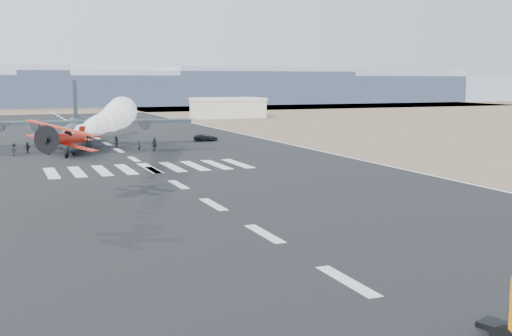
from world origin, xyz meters
TOP-DOWN VIEW (x-y plane):
  - ground at (0.00, 0.00)m, footprint 500.00×500.00m
  - scrub_far at (0.00, 230.00)m, footprint 500.00×80.00m
  - runway_markings at (0.00, 60.00)m, footprint 60.00×260.00m
  - ridge_seg_d at (0.00, 260.00)m, footprint 150.00×50.00m
  - ridge_seg_e at (65.00, 260.00)m, footprint 150.00×50.00m
  - ridge_seg_f at (130.00, 260.00)m, footprint 150.00×50.00m
  - ridge_seg_g at (195.00, 260.00)m, footprint 150.00×50.00m
  - hangar_right at (46.00, 150.00)m, footprint 20.50×12.50m
  - aerobatic_biplane at (-12.57, 25.31)m, footprint 6.39×6.07m
  - smoke_trail at (-3.58, 52.47)m, footprint 12.67×33.41m
  - transport_aircraft at (-5.85, 80.08)m, footprint 38.37×31.48m
  - support_vehicle at (17.79, 82.52)m, footprint 4.76×2.70m
  - crew_a at (5.96, 72.60)m, footprint 0.76×0.66m
  - crew_b at (-11.36, 75.23)m, footprint 1.05×0.84m
  - crew_c at (-15.68, 71.02)m, footprint 1.04×1.35m
  - crew_d at (5.10, 69.53)m, footprint 1.01×1.24m
  - crew_e at (-10.88, 70.51)m, footprint 0.86×0.96m
  - crew_f at (-13.64, 73.98)m, footprint 1.08×1.61m
  - crew_g at (2.71, 69.54)m, footprint 0.79×0.80m
  - crew_h at (0.42, 76.70)m, footprint 0.96×1.07m

SIDE VIEW (x-z plane):
  - ground at x=0.00m, z-range 0.00..0.00m
  - scrub_far at x=0.00m, z-range 0.00..0.00m
  - runway_markings at x=0.00m, z-range 0.00..0.01m
  - support_vehicle at x=17.79m, z-range 0.00..1.25m
  - crew_f at x=-13.64m, z-range 0.00..1.66m
  - crew_e at x=-10.88m, z-range 0.00..1.67m
  - crew_g at x=2.71m, z-range 0.00..1.70m
  - crew_a at x=5.96m, z-range 0.00..1.87m
  - crew_h at x=0.42m, z-range 0.00..1.88m
  - crew_b at x=-11.36m, z-range 0.00..1.88m
  - crew_d at x=5.10m, z-range 0.00..1.89m
  - crew_c at x=-15.68m, z-range 0.00..1.90m
  - transport_aircraft at x=-5.85m, z-range -2.68..8.39m
  - hangar_right at x=46.00m, z-range 0.06..5.96m
  - aerobatic_biplane at x=-12.57m, z-range 4.80..7.88m
  - ridge_seg_d at x=0.00m, z-range 0.00..13.00m
  - ridge_seg_g at x=195.00m, z-range 0.00..13.00m
  - smoke_trail at x=-3.58m, z-range 4.55..8.63m
  - ridge_seg_e at x=65.00m, z-range 0.00..15.00m
  - ridge_seg_f at x=130.00m, z-range 0.00..17.00m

